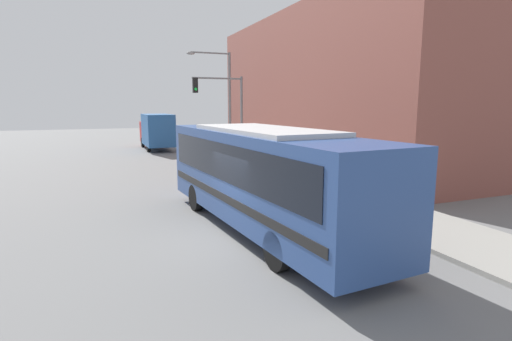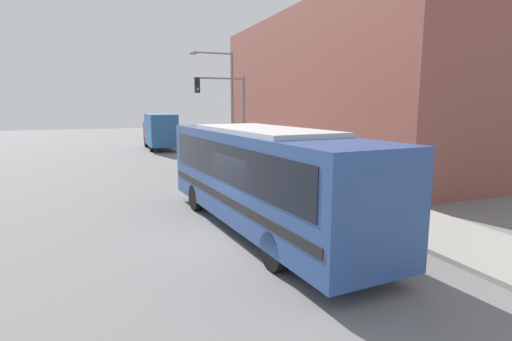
% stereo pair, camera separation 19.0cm
% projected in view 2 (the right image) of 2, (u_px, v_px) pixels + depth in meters
% --- Properties ---
extents(ground_plane, '(120.00, 120.00, 0.00)m').
position_uv_depth(ground_plane, '(232.00, 239.00, 11.78)').
color(ground_plane, slate).
extents(sidewalk, '(3.13, 70.00, 0.14)m').
position_uv_depth(sidewalk, '(227.00, 153.00, 32.33)').
color(sidewalk, gray).
rests_on(sidewalk, ground_plane).
extents(building_facade, '(6.00, 22.73, 9.74)m').
position_uv_depth(building_facade, '(327.00, 90.00, 26.18)').
color(building_facade, brown).
rests_on(building_facade, ground_plane).
extents(city_bus, '(3.32, 10.72, 3.24)m').
position_uv_depth(city_bus, '(261.00, 172.00, 12.34)').
color(city_bus, '#2D4C8C').
rests_on(city_bus, ground_plane).
extents(delivery_truck, '(2.22, 6.95, 3.12)m').
position_uv_depth(delivery_truck, '(160.00, 130.00, 35.28)').
color(delivery_truck, '#265999').
rests_on(delivery_truck, ground_plane).
extents(fire_hydrant, '(0.25, 0.33, 0.69)m').
position_uv_depth(fire_hydrant, '(331.00, 191.00, 16.08)').
color(fire_hydrant, red).
rests_on(fire_hydrant, sidewalk).
extents(traffic_light_pole, '(3.28, 0.35, 5.55)m').
position_uv_depth(traffic_light_pole, '(227.00, 105.00, 25.16)').
color(traffic_light_pole, slate).
rests_on(traffic_light_pole, sidewalk).
extents(parking_meter, '(0.14, 0.14, 1.37)m').
position_uv_depth(parking_meter, '(266.00, 157.00, 22.18)').
color(parking_meter, slate).
rests_on(parking_meter, sidewalk).
extents(street_lamp, '(3.09, 0.28, 7.34)m').
position_uv_depth(street_lamp, '(226.00, 96.00, 27.79)').
color(street_lamp, slate).
rests_on(street_lamp, sidewalk).
extents(pedestrian_near_corner, '(0.34, 0.34, 1.60)m').
position_uv_depth(pedestrian_near_corner, '(304.00, 160.00, 21.69)').
color(pedestrian_near_corner, slate).
rests_on(pedestrian_near_corner, sidewalk).
extents(pedestrian_mid_block, '(0.34, 0.34, 1.79)m').
position_uv_depth(pedestrian_mid_block, '(290.00, 157.00, 22.11)').
color(pedestrian_mid_block, '#23283D').
rests_on(pedestrian_mid_block, sidewalk).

